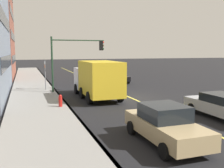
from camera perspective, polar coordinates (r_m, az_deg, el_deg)
ground at (r=20.43m, az=4.32°, el=-3.17°), size 200.00×200.00×0.00m
sidewalk_slab at (r=18.79m, az=-16.46°, el=-4.15°), size 80.00×3.93×0.15m
curb_edge at (r=18.96m, az=-10.75°, el=-3.87°), size 80.00×0.16×0.15m
lane_stripe_center at (r=20.43m, az=4.32°, el=-3.15°), size 80.00×0.16×0.01m
car_silver at (r=15.45m, az=23.51°, el=-4.52°), size 4.74×1.89×1.38m
car_black at (r=30.37m, az=1.16°, el=1.64°), size 4.14×1.92×1.36m
car_tan at (r=10.70m, az=11.77°, el=-8.84°), size 4.38×1.93×1.58m
truck_yellow at (r=20.03m, az=-3.27°, el=1.23°), size 6.62×2.63×2.97m
traffic_light_mast at (r=23.17m, az=-8.44°, el=6.73°), size 0.28×4.85×5.01m
street_sign_post at (r=24.49m, az=-14.81°, el=2.37°), size 0.60×0.08×2.88m
fire_hydrant at (r=16.88m, az=-11.53°, el=-3.93°), size 0.24×0.24×0.94m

